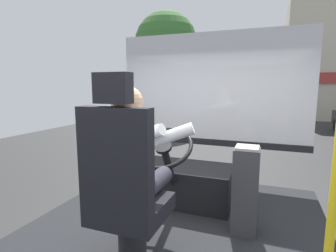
% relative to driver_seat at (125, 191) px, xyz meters
% --- Properties ---
extents(ground, '(18.00, 44.00, 0.06)m').
position_rel_driver_seat_xyz_m(ground, '(0.13, 9.22, -1.38)').
color(ground, '#2D2D2D').
extents(driver_seat, '(0.48, 0.48, 1.34)m').
position_rel_driver_seat_xyz_m(driver_seat, '(0.00, 0.00, 0.00)').
color(driver_seat, black).
rests_on(driver_seat, bus_floor).
extents(bus_driver, '(0.76, 0.59, 0.78)m').
position_rel_driver_seat_xyz_m(bus_driver, '(-0.00, 0.11, 0.20)').
color(bus_driver, '#282833').
rests_on(bus_driver, driver_seat).
extents(steering_console, '(1.10, 1.04, 0.87)m').
position_rel_driver_seat_xyz_m(steering_console, '(-0.00, 1.19, -0.35)').
color(steering_console, black).
rests_on(steering_console, bus_floor).
extents(fare_box, '(0.21, 0.23, 0.76)m').
position_rel_driver_seat_xyz_m(fare_box, '(0.71, 0.81, -0.20)').
color(fare_box, '#333338').
rests_on(fare_box, bus_floor).
extents(windshield_panel, '(2.50, 0.08, 1.48)m').
position_rel_driver_seat_xyz_m(windshield_panel, '(0.13, 2.04, 0.47)').
color(windshield_panel, silver).
extents(street_tree, '(3.01, 3.01, 5.59)m').
position_rel_driver_seat_xyz_m(street_tree, '(-3.93, 10.90, 2.70)').
color(street_tree, '#4C3828').
rests_on(street_tree, ground).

